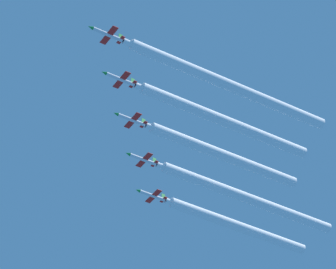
{
  "coord_description": "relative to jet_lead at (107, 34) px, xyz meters",
  "views": [
    {
      "loc": [
        -206.42,
        114.13,
        2.51
      ],
      "look_at": [
        -0.25,
        -11.38,
        201.5
      ],
      "focal_mm": 118.74,
      "sensor_mm": 36.0,
      "label": 1
    }
  ],
  "objects": [
    {
      "name": "jet_lead",
      "position": [
        0.0,
        0.0,
        0.0
      ],
      "size": [
        7.24,
        10.55,
        2.53
      ],
      "color": "silver"
    },
    {
      "name": "smoke_trail_second_echelon",
      "position": [
        11.19,
        -43.23,
        -2.14
      ],
      "size": [
        3.12,
        56.45,
        3.12
      ],
      "color": "white"
    },
    {
      "name": "jet_third_echelon",
      "position": [
        22.95,
        -20.4,
        -3.35
      ],
      "size": [
        7.24,
        10.55,
        2.53
      ],
      "color": "silver"
    },
    {
      "name": "jet_second_echelon",
      "position": [
        11.19,
        -10.16,
        -2.12
      ],
      "size": [
        7.24,
        10.55,
        2.53
      ],
      "color": "silver"
    },
    {
      "name": "smoke_trail_fifth_echelon",
      "position": [
        46.58,
        -71.52,
        -6.69
      ],
      "size": [
        3.12,
        50.97,
        3.12
      ],
      "color": "white"
    },
    {
      "name": "jet_fourth_echelon",
      "position": [
        34.66,
        -30.96,
        -5.14
      ],
      "size": [
        7.24,
        10.55,
        2.53
      ],
      "color": "silver"
    },
    {
      "name": "jet_fifth_echelon",
      "position": [
        46.58,
        -41.18,
        -6.66
      ],
      "size": [
        7.24,
        10.55,
        2.53
      ],
      "color": "silver"
    },
    {
      "name": "smoke_trail_lead",
      "position": [
        -0.0,
        -37.24,
        -0.03
      ],
      "size": [
        3.12,
        64.8,
        3.12
      ],
      "color": "white"
    },
    {
      "name": "smoke_trail_third_echelon",
      "position": [
        22.95,
        -50.85,
        -3.37
      ],
      "size": [
        3.12,
        51.21,
        3.12
      ],
      "color": "white"
    },
    {
      "name": "smoke_trail_fourth_echelon",
      "position": [
        34.66,
        -67.02,
        -5.17
      ],
      "size": [
        3.12,
        62.43,
        3.12
      ],
      "color": "white"
    }
  ]
}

